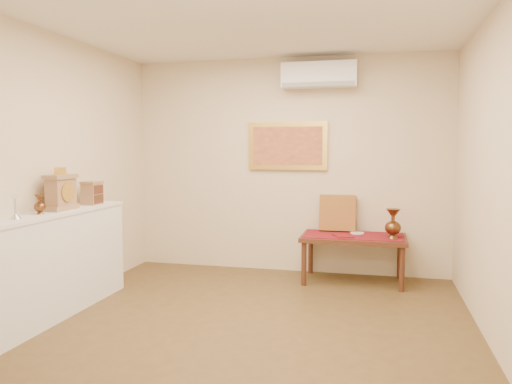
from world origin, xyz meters
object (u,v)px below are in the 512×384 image
(display_ledge, at_px, (52,264))
(low_table, at_px, (353,241))
(wooden_chest, at_px, (92,193))
(brass_urn_tall, at_px, (393,220))
(mantel_clock, at_px, (61,192))

(display_ledge, height_order, low_table, display_ledge)
(wooden_chest, bearing_deg, brass_urn_tall, 19.93)
(brass_urn_tall, distance_m, mantel_clock, 3.53)
(wooden_chest, relative_size, low_table, 0.20)
(display_ledge, bearing_deg, brass_urn_tall, 29.87)
(brass_urn_tall, height_order, display_ledge, display_ledge)
(brass_urn_tall, height_order, mantel_clock, mantel_clock)
(wooden_chest, bearing_deg, mantel_clock, -92.41)
(display_ledge, xyz_separation_m, mantel_clock, (-0.00, 0.17, 0.66))
(display_ledge, xyz_separation_m, low_table, (2.67, 1.88, -0.01))
(wooden_chest, bearing_deg, display_ledge, -91.72)
(brass_urn_tall, bearing_deg, mantel_clock, -152.53)
(brass_urn_tall, xyz_separation_m, low_table, (-0.44, 0.09, -0.28))
(display_ledge, bearing_deg, wooden_chest, 88.28)
(mantel_clock, xyz_separation_m, wooden_chest, (0.02, 0.50, -0.05))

